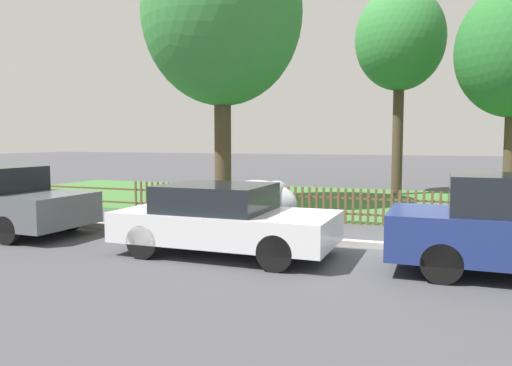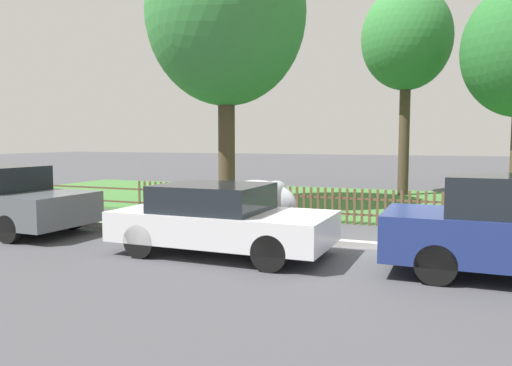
{
  "view_description": "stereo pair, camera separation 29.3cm",
  "coord_description": "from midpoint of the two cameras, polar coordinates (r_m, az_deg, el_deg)",
  "views": [
    {
      "loc": [
        0.92,
        -9.51,
        2.07
      ],
      "look_at": [
        -2.9,
        0.94,
        1.1
      ],
      "focal_mm": 35.0,
      "sensor_mm": 36.0,
      "label": 1
    },
    {
      "loc": [
        1.19,
        -9.4,
        2.07
      ],
      "look_at": [
        -2.9,
        0.94,
        1.1
      ],
      "focal_mm": 35.0,
      "sensor_mm": 36.0,
      "label": 2
    }
  ],
  "objects": [
    {
      "name": "kerb_stone",
      "position": [
        9.82,
        13.58,
        -6.96
      ],
      "size": [
        31.19,
        0.2,
        0.12
      ],
      "primitive_type": "cube",
      "color": "#B2ADA3",
      "rests_on": "ground"
    },
    {
      "name": "park_fence",
      "position": [
        12.3,
        15.0,
        -2.8
      ],
      "size": [
        31.19,
        0.05,
        0.88
      ],
      "color": "brown",
      "rests_on": "ground"
    },
    {
      "name": "tree_nearest_kerb",
      "position": [
        15.99,
        -4.45,
        18.75
      ],
      "size": [
        4.88,
        4.88,
        8.72
      ],
      "color": "#473828",
      "rests_on": "ground"
    },
    {
      "name": "grass_strip",
      "position": [
        16.81,
        16.34,
        -2.28
      ],
      "size": [
        31.19,
        9.02,
        0.01
      ],
      "primitive_type": "cube",
      "color": "#3D7033",
      "rests_on": "ground"
    },
    {
      "name": "covered_motorcycle",
      "position": [
        10.96,
        -0.3,
        -2.1
      ],
      "size": [
        1.99,
        0.88,
        1.19
      ],
      "rotation": [
        0.0,
        0.0,
        -0.08
      ],
      "color": "black",
      "rests_on": "ground"
    },
    {
      "name": "tree_behind_motorcycle",
      "position": [
        19.76,
        15.71,
        15.39
      ],
      "size": [
        3.27,
        3.27,
        7.64
      ],
      "color": "#473828",
      "rests_on": "ground"
    },
    {
      "name": "parked_car_black_saloon",
      "position": [
        9.04,
        -4.64,
        -4.08
      ],
      "size": [
        3.93,
        1.89,
        1.26
      ],
      "rotation": [
        0.0,
        0.0,
        -0.01
      ],
      "color": "silver",
      "rests_on": "ground"
    },
    {
      "name": "ground_plane",
      "position": [
        9.73,
        13.51,
        -7.43
      ],
      "size": [
        120.0,
        120.0,
        0.0
      ],
      "primitive_type": "plane",
      "color": "#424247"
    }
  ]
}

